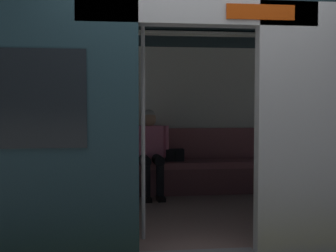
# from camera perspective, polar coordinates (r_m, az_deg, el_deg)

# --- Properties ---
(train_car) EXTENTS (6.40, 2.86, 2.20)m
(train_car) POSITION_cam_1_polar(r_m,az_deg,el_deg) (4.59, 0.58, 5.82)
(train_car) COLOR silver
(train_car) RESTS_ON ground_plane
(bench_seat) EXTENTS (3.08, 0.44, 0.46)m
(bench_seat) POSITION_cam_1_polar(r_m,az_deg,el_deg) (5.74, -0.11, -6.03)
(bench_seat) COLOR #935156
(bench_seat) RESTS_ON ground_plane
(person_seated) EXTENTS (0.55, 0.69, 1.18)m
(person_seated) POSITION_cam_1_polar(r_m,az_deg,el_deg) (5.63, -2.56, -2.87)
(person_seated) COLOR pink
(person_seated) RESTS_ON ground_plane
(handbag) EXTENTS (0.26, 0.15, 0.17)m
(handbag) POSITION_cam_1_polar(r_m,az_deg,el_deg) (5.78, 0.91, -4.06)
(handbag) COLOR black
(handbag) RESTS_ON bench_seat
(book) EXTENTS (0.17, 0.23, 0.03)m
(book) POSITION_cam_1_polar(r_m,az_deg,el_deg) (5.76, -7.08, -4.82)
(book) COLOR #26598C
(book) RESTS_ON bench_seat
(grab_pole_door) EXTENTS (0.04, 0.04, 2.06)m
(grab_pole_door) POSITION_cam_1_polar(r_m,az_deg,el_deg) (3.75, -3.47, -0.30)
(grab_pole_door) COLOR silver
(grab_pole_door) RESTS_ON ground_plane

